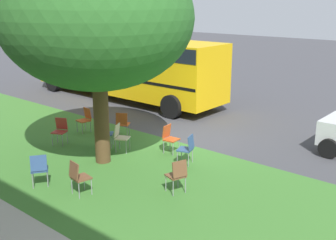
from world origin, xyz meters
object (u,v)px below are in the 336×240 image
chair_0 (60,129)px  chair_1 (120,136)px  chair_2 (85,118)px  chair_8 (39,168)px  school_bus (124,62)px  chair_5 (122,123)px  chair_6 (78,175)px  chair_3 (187,147)px  chair_7 (177,174)px  street_tree (97,19)px  chair_9 (104,131)px  chair_4 (170,137)px

chair_0 → chair_1: bearing=-158.0°
chair_2 → chair_8: same height
chair_0 → school_bus: (3.20, -6.01, 1.24)m
chair_2 → school_bus: size_ratio=0.08×
chair_1 → chair_5: same height
chair_6 → school_bus: school_bus is taller
chair_3 → chair_7: (-0.97, 1.66, 0.00)m
chair_8 → chair_6: bearing=-164.0°
street_tree → chair_1: size_ratio=6.90×
chair_9 → chair_5: bearing=-75.8°
chair_1 → school_bus: bearing=-45.0°
chair_6 → chair_5: bearing=-57.3°
chair_1 → chair_6: bearing=117.8°
chair_2 → chair_9: 1.81m
chair_1 → chair_9: same height
street_tree → chair_9: size_ratio=6.90×
chair_1 → chair_8: (-0.32, 3.11, 0.00)m
chair_4 → chair_6: bearing=93.3°
street_tree → chair_3: street_tree is taller
chair_5 → chair_7: (-4.21, 2.19, 0.00)m
chair_7 → school_bus: 10.63m
chair_2 → chair_7: (-5.64, 1.72, 0.00)m
chair_1 → chair_5: bearing=-46.5°
chair_0 → chair_3: (-4.26, -1.31, 0.00)m
chair_4 → chair_3: bearing=158.5°
chair_5 → school_bus: size_ratio=0.08×
chair_3 → chair_4: 1.08m
chair_1 → chair_4: 1.54m
chair_5 → school_bus: (4.22, -4.17, 1.24)m
chair_1 → chair_5: 1.43m
chair_5 → school_bus: bearing=-44.7°
chair_9 → chair_4: bearing=-154.4°
chair_8 → school_bus: school_bus is taller
chair_8 → chair_9: size_ratio=1.00×
chair_2 → chair_9: size_ratio=1.00×
chair_5 → chair_9: bearing=104.2°
chair_4 → chair_7: 2.85m
chair_1 → chair_2: same height
chair_4 → chair_1: bearing=35.8°
chair_5 → chair_6: (-2.45, 3.82, 0.00)m
chair_9 → school_bus: bearing=-49.4°
chair_0 → chair_4: 3.67m
chair_0 → chair_4: same height
street_tree → chair_1: bearing=-75.8°
chair_7 → school_bus: bearing=-37.0°
chair_4 → chair_7: size_ratio=1.00×
chair_6 → chair_7: (-1.76, -1.63, 0.00)m
chair_8 → chair_2: bearing=-53.4°
chair_2 → chair_5: bearing=-161.8°
chair_3 → chair_5: 3.28m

